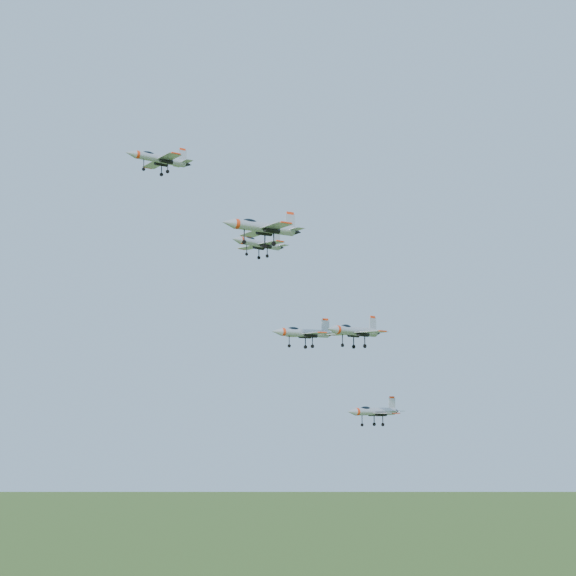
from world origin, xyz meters
TOP-DOWN VIEW (x-y plane):
  - jet_lead at (-13.49, 8.17)m, footprint 11.80×9.71m
  - jet_left_high at (-0.65, -1.32)m, footprint 11.06×9.18m
  - jet_right_high at (-10.02, -15.07)m, footprint 12.80×10.62m
  - jet_left_low at (16.64, 8.76)m, footprint 13.22×11.02m
  - jet_right_low at (7.53, -14.46)m, footprint 12.11×10.07m
  - jet_trail at (24.68, -0.65)m, footprint 12.19×10.03m

SIDE VIEW (x-z plane):
  - jet_trail at x=24.68m, z-range 111.88..115.15m
  - jet_right_low at x=7.53m, z-range 124.07..127.30m
  - jet_left_low at x=16.64m, z-range 125.61..129.14m
  - jet_right_high at x=-10.02m, z-range 137.30..140.72m
  - jet_left_high at x=-0.65m, z-range 138.52..141.48m
  - jet_lead at x=-13.49m, z-range 152.08..155.24m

